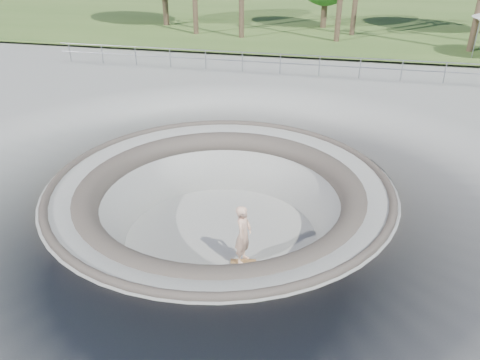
{
  "coord_description": "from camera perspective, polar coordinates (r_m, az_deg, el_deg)",
  "views": [
    {
      "loc": [
        3.31,
        -11.92,
        6.6
      ],
      "look_at": [
        0.5,
        0.47,
        -0.1
      ],
      "focal_mm": 35.0,
      "sensor_mm": 36.0,
      "label": 1
    }
  ],
  "objects": [
    {
      "name": "grass_strip",
      "position": [
        46.48,
        9.14,
        19.6
      ],
      "size": [
        180.0,
        36.0,
        0.12
      ],
      "color": "#3D5B24",
      "rests_on": "ground"
    },
    {
      "name": "safety_railing",
      "position": [
        24.86,
        4.93,
        13.96
      ],
      "size": [
        25.0,
        0.06,
        1.03
      ],
      "color": "gray",
      "rests_on": "ground"
    },
    {
      "name": "skate_bowl",
      "position": [
        14.97,
        -2.26,
        -6.49
      ],
      "size": [
        14.0,
        14.0,
        4.1
      ],
      "color": "gray",
      "rests_on": "ground"
    },
    {
      "name": "ground",
      "position": [
        14.02,
        -2.4,
        -0.3
      ],
      "size": [
        180.0,
        180.0,
        0.0
      ],
      "primitive_type": "plane",
      "color": "gray",
      "rests_on": "ground"
    },
    {
      "name": "distant_hills",
      "position": [
        70.42,
        13.47,
        15.94
      ],
      "size": [
        103.2,
        45.0,
        28.6
      ],
      "color": "brown",
      "rests_on": "ground"
    },
    {
      "name": "skateboard",
      "position": [
        13.8,
        0.41,
        -9.9
      ],
      "size": [
        0.77,
        0.35,
        0.08
      ],
      "color": "olive",
      "rests_on": "ground"
    },
    {
      "name": "skater",
      "position": [
        13.25,
        0.42,
        -6.72
      ],
      "size": [
        0.52,
        0.72,
        1.83
      ],
      "primitive_type": "imported",
      "rotation": [
        0.0,
        0.0,
        1.44
      ],
      "color": "beige",
      "rests_on": "skateboard"
    }
  ]
}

